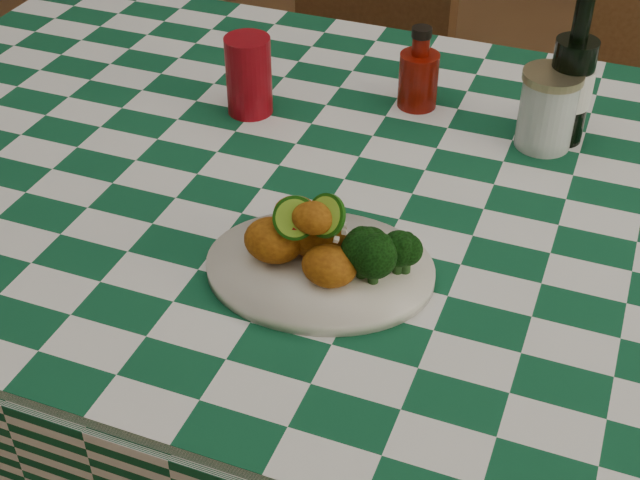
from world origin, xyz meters
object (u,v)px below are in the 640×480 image
at_px(beer_bottle, 573,70).
at_px(wooden_chair_left, 326,108).
at_px(red_tumbler, 249,76).
at_px(mason_jar, 547,110).
at_px(fried_chicken_pile, 316,233).
at_px(dining_table, 340,370).
at_px(plate, 320,269).
at_px(ketchup_bottle, 419,68).

xyz_separation_m(beer_bottle, wooden_chair_left, (-0.57, 0.49, -0.43)).
xyz_separation_m(red_tumbler, mason_jar, (0.46, 0.07, -0.00)).
height_order(fried_chicken_pile, mason_jar, mason_jar).
bearing_deg(beer_bottle, dining_table, -140.07).
distance_m(plate, ketchup_bottle, 0.47).
distance_m(fried_chicken_pile, red_tumbler, 0.43).
distance_m(fried_chicken_pile, ketchup_bottle, 0.46).
distance_m(fried_chicken_pile, beer_bottle, 0.50).
height_order(red_tumbler, beer_bottle, beer_bottle).
relative_size(dining_table, red_tumbler, 13.02).
bearing_deg(red_tumbler, ketchup_bottle, 25.28).
distance_m(ketchup_bottle, wooden_chair_left, 0.70).
bearing_deg(red_tumbler, dining_table, -32.20).
bearing_deg(plate, beer_bottle, 62.73).
distance_m(fried_chicken_pile, wooden_chair_left, 1.06).
bearing_deg(dining_table, fried_chicken_pile, -79.52).
bearing_deg(plate, dining_table, 101.89).
relative_size(dining_table, beer_bottle, 7.12).
relative_size(plate, wooden_chair_left, 0.31).
bearing_deg(wooden_chair_left, fried_chicken_pile, -56.22).
bearing_deg(fried_chicken_pile, ketchup_bottle, 90.43).
bearing_deg(red_tumbler, fried_chicken_pile, -54.20).
height_order(beer_bottle, wooden_chair_left, beer_bottle).
height_order(plate, red_tumbler, red_tumbler).
distance_m(plate, fried_chicken_pile, 0.05).
bearing_deg(dining_table, plate, -78.11).
height_order(plate, wooden_chair_left, wooden_chair_left).
bearing_deg(plate, ketchup_bottle, 91.11).
distance_m(red_tumbler, wooden_chair_left, 0.71).
xyz_separation_m(plate, beer_bottle, (0.23, 0.44, 0.11)).
relative_size(dining_table, fried_chicken_pile, 11.66).
bearing_deg(wooden_chair_left, beer_bottle, -26.80).
distance_m(mason_jar, wooden_chair_left, 0.85).
bearing_deg(dining_table, ketchup_bottle, 81.74).
relative_size(plate, fried_chicken_pile, 2.02).
height_order(plate, ketchup_bottle, ketchup_bottle).
relative_size(ketchup_bottle, beer_bottle, 0.58).
relative_size(plate, ketchup_bottle, 2.11).
xyz_separation_m(plate, mason_jar, (0.20, 0.41, 0.05)).
xyz_separation_m(fried_chicken_pile, wooden_chair_left, (-0.34, 0.93, -0.38)).
relative_size(mason_jar, wooden_chair_left, 0.13).
xyz_separation_m(dining_table, plate, (0.04, -0.21, 0.40)).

